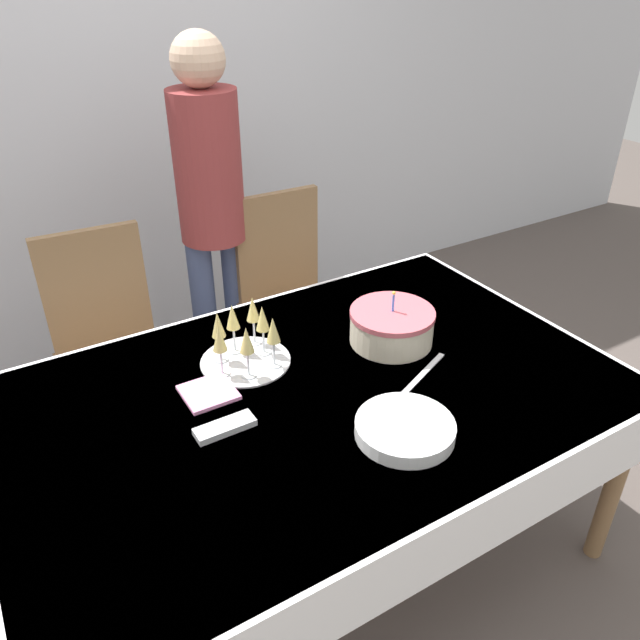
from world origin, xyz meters
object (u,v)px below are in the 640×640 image
at_px(dining_chair_far_right, 289,291).
at_px(birthday_cake, 392,326).
at_px(plate_stack_main, 405,429).
at_px(champagne_tray, 244,337).
at_px(person_standing, 211,196).
at_px(dining_chair_far_left, 109,341).

xyz_separation_m(dining_chair_far_right, birthday_cake, (-0.05, -0.82, 0.25)).
bearing_deg(plate_stack_main, champagne_tray, 111.73).
height_order(birthday_cake, person_standing, person_standing).
bearing_deg(person_standing, champagne_tray, -106.74).
height_order(dining_chair_far_left, champagne_tray, dining_chair_far_left).
height_order(dining_chair_far_left, birthday_cake, dining_chair_far_left).
bearing_deg(birthday_cake, plate_stack_main, -122.27).
bearing_deg(person_standing, dining_chair_far_left, -161.64).
distance_m(champagne_tray, plate_stack_main, 0.59).
relative_size(dining_chair_far_left, birthday_cake, 3.41).
distance_m(dining_chair_far_right, birthday_cake, 0.86).
relative_size(dining_chair_far_left, champagne_tray, 3.33).
relative_size(dining_chair_far_left, plate_stack_main, 3.52).
bearing_deg(plate_stack_main, dining_chair_far_left, 112.78).
height_order(plate_stack_main, person_standing, person_standing).
bearing_deg(dining_chair_far_left, champagne_tray, -66.38).
relative_size(champagne_tray, plate_stack_main, 1.06).
bearing_deg(dining_chair_far_right, champagne_tray, -127.91).
bearing_deg(dining_chair_far_right, birthday_cake, -93.64).
relative_size(birthday_cake, plate_stack_main, 1.03).
xyz_separation_m(dining_chair_far_right, champagne_tray, (-0.52, -0.67, 0.29)).
bearing_deg(dining_chair_far_left, person_standing, 18.36).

